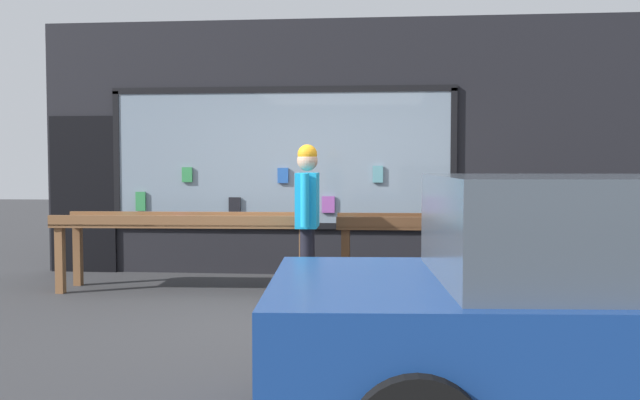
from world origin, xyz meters
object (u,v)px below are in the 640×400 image
at_px(small_dog, 355,278).
at_px(display_table_left, 185,228).
at_px(person_browsing, 307,211).
at_px(display_table_right, 470,230).

bearing_deg(small_dog, display_table_left, 82.98).
height_order(person_browsing, small_dog, person_browsing).
bearing_deg(display_table_right, person_browsing, -160.52).
xyz_separation_m(person_browsing, small_dog, (0.51, -0.17, -0.67)).
height_order(display_table_right, person_browsing, person_browsing).
bearing_deg(person_browsing, small_dog, -109.74).
distance_m(person_browsing, small_dog, 0.86).
xyz_separation_m(display_table_right, small_dog, (-1.24, -0.79, -0.43)).
relative_size(display_table_left, display_table_right, 1.00).
bearing_deg(display_table_right, display_table_left, -179.96).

